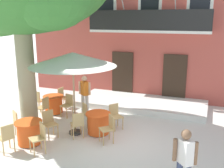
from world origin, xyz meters
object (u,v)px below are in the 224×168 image
at_px(pedestrian_mid_plaza, 185,160).
at_px(cafe_chair_near_tree_3, 115,115).
at_px(cafe_table_middle, 54,104).
at_px(cafe_chair_near_tree_0, 88,113).
at_px(cafe_chair_middle_2, 44,107).
at_px(cafe_umbrella, 73,60).
at_px(cafe_chair_near_tree_1, 77,123).
at_px(cafe_chair_front_1, 50,122).
at_px(cafe_chair_middle_3, 68,104).
at_px(pedestrian_near_entrance, 85,93).
at_px(cafe_chair_front_3, 7,136).
at_px(cafe_table_front, 29,132).
at_px(cafe_table_near_tree, 98,123).
at_px(cafe_chair_middle_1, 38,100).
at_px(cafe_chair_middle_0, 63,96).
at_px(cafe_chair_front_0, 40,136).
at_px(cafe_chair_front_2, 19,122).
at_px(cafe_chair_near_tree_2, 109,127).

bearing_deg(pedestrian_mid_plaza, cafe_chair_near_tree_3, 132.00).
bearing_deg(cafe_table_middle, pedestrian_mid_plaza, -32.35).
xyz_separation_m(cafe_chair_near_tree_0, cafe_chair_middle_2, (-1.96, 0.05, 0.00)).
bearing_deg(cafe_umbrella, cafe_chair_near_tree_1, -48.62).
bearing_deg(cafe_chair_front_1, cafe_chair_middle_3, 102.61).
relative_size(cafe_chair_near_tree_0, pedestrian_near_entrance, 0.54).
distance_m(cafe_chair_near_tree_0, cafe_chair_front_3, 2.98).
distance_m(cafe_table_front, cafe_chair_front_1, 0.77).
bearing_deg(cafe_umbrella, pedestrian_mid_plaza, -28.71).
bearing_deg(cafe_chair_near_tree_0, cafe_table_near_tree, -35.13).
bearing_deg(cafe_chair_front_3, cafe_table_middle, 100.38).
bearing_deg(cafe_chair_middle_3, cafe_chair_middle_1, 178.34).
relative_size(cafe_table_middle, pedestrian_near_entrance, 0.51).
bearing_deg(cafe_chair_middle_3, cafe_chair_near_tree_1, -51.25).
xyz_separation_m(cafe_chair_middle_0, cafe_chair_front_3, (0.64, -4.20, 0.00)).
xyz_separation_m(cafe_chair_near_tree_1, cafe_chair_front_0, (-0.58, -1.29, 0.00)).
height_order(cafe_table_middle, pedestrian_mid_plaza, pedestrian_mid_plaza).
bearing_deg(cafe_chair_middle_2, cafe_chair_front_2, -84.48).
relative_size(cafe_chair_near_tree_0, cafe_chair_front_2, 1.00).
bearing_deg(cafe_table_front, cafe_chair_middle_0, 104.04).
bearing_deg(pedestrian_mid_plaza, cafe_chair_front_0, 172.53).
bearing_deg(cafe_chair_front_0, cafe_table_middle, 116.39).
bearing_deg(cafe_chair_near_tree_3, cafe_chair_near_tree_2, -80.48).
relative_size(cafe_chair_near_tree_2, cafe_chair_middle_1, 1.00).
distance_m(cafe_chair_middle_1, cafe_table_front, 3.13).
relative_size(cafe_chair_middle_2, cafe_chair_front_3, 1.00).
xyz_separation_m(cafe_chair_near_tree_3, cafe_chair_middle_2, (-2.97, -0.16, 0.00)).
relative_size(cafe_chair_middle_3, cafe_chair_front_2, 1.00).
bearing_deg(pedestrian_mid_plaza, cafe_chair_middle_3, 144.71).
bearing_deg(cafe_chair_front_0, cafe_chair_front_2, 152.70).
bearing_deg(pedestrian_near_entrance, cafe_chair_front_3, -101.76).
height_order(cafe_chair_front_0, pedestrian_mid_plaza, pedestrian_mid_plaza).
distance_m(cafe_chair_near_tree_2, cafe_chair_front_1, 2.04).
xyz_separation_m(cafe_chair_middle_3, cafe_chair_front_0, (0.79, -2.99, 0.00)).
bearing_deg(cafe_table_middle, cafe_chair_middle_2, -87.42).
relative_size(cafe_chair_middle_3, cafe_chair_front_3, 1.00).
xyz_separation_m(cafe_chair_front_0, cafe_umbrella, (0.32, 1.58, 2.08)).
relative_size(cafe_chair_middle_0, cafe_chair_middle_1, 1.00).
xyz_separation_m(cafe_table_middle, cafe_chair_middle_3, (0.75, -0.10, 0.14)).
relative_size(cafe_chair_near_tree_2, cafe_chair_middle_0, 1.00).
bearing_deg(cafe_table_front, cafe_chair_front_2, 153.34).
xyz_separation_m(cafe_chair_near_tree_0, cafe_chair_middle_1, (-2.75, 0.75, 0.00)).
bearing_deg(cafe_chair_front_3, cafe_chair_near_tree_1, 48.19).
distance_m(cafe_table_near_tree, cafe_chair_middle_0, 3.29).
bearing_deg(cafe_chair_near_tree_2, cafe_table_middle, 151.68).
xyz_separation_m(cafe_table_middle, cafe_chair_front_0, (1.53, -3.09, 0.14)).
bearing_deg(cafe_chair_front_0, cafe_table_near_tree, 59.68).
bearing_deg(cafe_chair_near_tree_0, cafe_chair_front_3, -117.29).
distance_m(cafe_chair_middle_3, pedestrian_near_entrance, 0.82).
bearing_deg(cafe_chair_front_2, cafe_chair_near_tree_1, 17.30).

